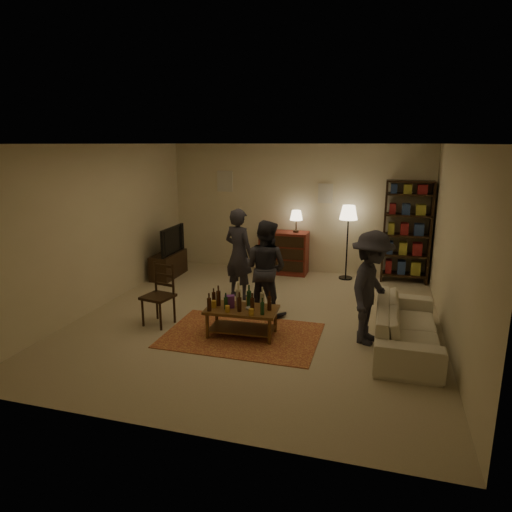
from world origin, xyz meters
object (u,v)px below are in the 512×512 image
at_px(coffee_table, 241,311).
at_px(person_left, 239,254).
at_px(floor_lamp, 348,217).
at_px(dining_chair, 160,292).
at_px(person_right, 265,268).
at_px(bookshelf, 407,231).
at_px(dresser, 284,251).
at_px(tv_stand, 168,259).
at_px(person_by_sofa, 371,288).
at_px(sofa, 407,326).

height_order(coffee_table, person_left, person_left).
bearing_deg(floor_lamp, coffee_table, -109.84).
distance_m(dining_chair, person_left, 1.71).
relative_size(coffee_table, person_right, 0.68).
bearing_deg(bookshelf, dresser, -178.43).
bearing_deg(coffee_table, bookshelf, 55.97).
height_order(coffee_table, person_right, person_right).
bearing_deg(floor_lamp, tv_stand, -166.58).
bearing_deg(person_by_sofa, dining_chair, 107.90).
bearing_deg(sofa, bookshelf, -0.82).
bearing_deg(person_by_sofa, person_left, 75.15).
bearing_deg(bookshelf, sofa, -90.82).
distance_m(dining_chair, sofa, 3.61).
distance_m(dresser, person_by_sofa, 3.64).
xyz_separation_m(tv_stand, floor_lamp, (3.56, 0.85, 0.89)).
relative_size(dining_chair, person_left, 0.59).
xyz_separation_m(tv_stand, sofa, (4.64, -2.20, -0.08)).
xyz_separation_m(tv_stand, person_right, (2.48, -1.51, 0.39)).
height_order(dresser, person_right, person_right).
relative_size(coffee_table, person_left, 0.65).
relative_size(dining_chair, dresser, 0.71).
xyz_separation_m(floor_lamp, person_left, (-1.74, -1.71, -0.46)).
xyz_separation_m(coffee_table, person_left, (-0.55, 1.60, 0.43)).
distance_m(dresser, sofa, 3.93).
height_order(bookshelf, floor_lamp, bookshelf).
distance_m(coffee_table, person_by_sofa, 1.85).
distance_m(floor_lamp, person_left, 2.48).
bearing_deg(floor_lamp, person_by_sofa, -79.09).
distance_m(bookshelf, floor_lamp, 1.16).
xyz_separation_m(dining_chair, sofa, (3.60, 0.15, -0.20)).
xyz_separation_m(coffee_table, sofa, (2.28, 0.26, -0.08)).
relative_size(person_left, person_by_sofa, 1.02).
xyz_separation_m(dining_chair, person_right, (1.44, 0.84, 0.27)).
distance_m(bookshelf, sofa, 3.26).
height_order(dresser, bookshelf, bookshelf).
height_order(dresser, person_by_sofa, person_by_sofa).
relative_size(dining_chair, floor_lamp, 0.64).
height_order(sofa, person_left, person_left).
bearing_deg(bookshelf, person_left, -147.37).
height_order(coffee_table, bookshelf, bookshelf).
bearing_deg(person_by_sofa, sofa, -78.13).
xyz_separation_m(tv_stand, person_by_sofa, (4.14, -2.18, 0.41)).
bearing_deg(floor_lamp, sofa, -70.45).
bearing_deg(coffee_table, tv_stand, 133.93).
height_order(dining_chair, sofa, dining_chair).
height_order(person_left, person_right, person_left).
xyz_separation_m(floor_lamp, person_right, (-1.08, -2.36, -0.50)).
xyz_separation_m(sofa, person_right, (-2.17, 0.69, 0.47)).
bearing_deg(sofa, coffee_table, 96.48).
relative_size(floor_lamp, person_left, 0.94).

